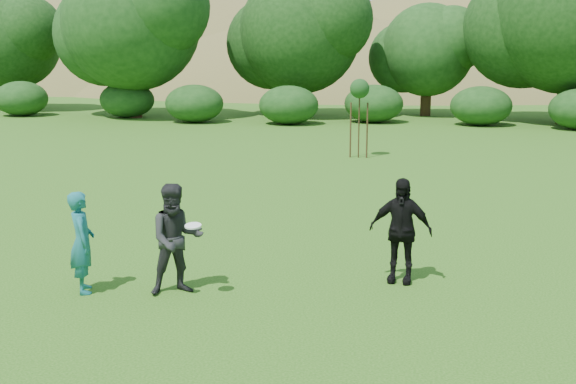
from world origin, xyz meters
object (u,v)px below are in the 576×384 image
player_teal (82,242)px  player_black (401,230)px  sapling (360,91)px  player_grey (176,239)px

player_teal → player_black: size_ratio=0.93×
player_teal → sapling: bearing=-41.6°
player_teal → player_black: 5.40m
player_teal → player_black: bearing=-103.6°
player_grey → sapling: sapling is taller
player_grey → sapling: bearing=55.1°
player_grey → player_black: bearing=-9.1°
player_teal → sapling: 15.76m
player_black → sapling: size_ratio=0.65×
player_grey → sapling: 15.28m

